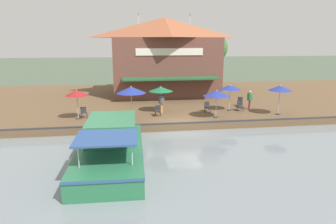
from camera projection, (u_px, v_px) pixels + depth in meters
ground_plane at (183, 132)px, 21.95m from camera, size 220.00×220.00×0.00m
quay_deck at (164, 100)px, 32.48m from camera, size 22.00×56.00×0.60m
quay_edge_fender at (183, 123)px, 21.90m from camera, size 0.20×50.40×0.10m
waterfront_restaurant at (165, 56)px, 33.45m from camera, size 9.46×11.83×8.87m
patio_umbrella_far_corner at (161, 89)px, 25.18m from camera, size 2.01×2.01×2.20m
patio_umbrella_by_entrance at (280, 88)px, 24.17m from camera, size 1.88×1.88×2.45m
patio_umbrella_near_quay_edge at (131, 90)px, 22.82m from camera, size 2.25×2.25×2.55m
patio_umbrella_mid_patio_right at (77, 93)px, 22.80m from camera, size 1.74×1.74×2.30m
patio_umbrella_back_row at (217, 93)px, 23.28m from camera, size 2.09×2.09×2.19m
patio_umbrella_mid_patio_left at (230, 87)px, 25.62m from camera, size 1.84×1.84×2.26m
cafe_chair_under_first_umbrella at (240, 101)px, 27.76m from camera, size 0.56×0.56×0.85m
cafe_chair_far_corner_seat at (207, 106)px, 25.53m from camera, size 0.46×0.46×0.85m
cafe_chair_beside_entrance at (84, 112)px, 23.50m from camera, size 0.55×0.55×0.85m
cafe_chair_mid_patio at (158, 110)px, 24.06m from camera, size 0.52×0.52×0.85m
cafe_chair_back_row_seat at (240, 105)px, 25.90m from camera, size 0.45×0.45×0.85m
person_mid_patio at (250, 98)px, 26.33m from camera, size 0.47×0.47×1.67m
person_near_entrance at (161, 100)px, 24.99m from camera, size 0.49×0.49×1.74m
motorboat_outer_channel at (112, 143)px, 16.86m from camera, size 9.62×3.62×2.13m
tree_upstream_bank at (133, 56)px, 38.17m from camera, size 3.46×3.30×5.76m
tree_downstream_bank at (212, 49)px, 39.19m from camera, size 4.08×3.89×6.99m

